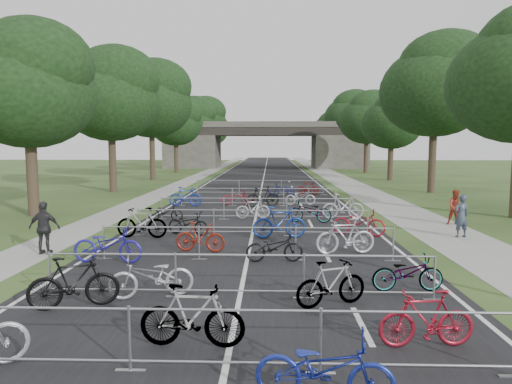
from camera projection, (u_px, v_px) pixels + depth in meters
ground at (225, 373)px, 7.35m from camera, size 200.00×200.00×0.00m
road at (264, 174)px, 57.05m from camera, size 11.00×140.00×0.01m
sidewalk_right at (329, 174)px, 56.81m from camera, size 3.00×140.00×0.01m
sidewalk_left at (205, 173)px, 57.29m from camera, size 2.00×140.00×0.01m
lane_markings at (264, 174)px, 57.05m from camera, size 0.12×140.00×0.00m
overpass_bridge at (266, 145)px, 71.60m from camera, size 31.00×8.00×7.05m
tree_left_0 at (29, 88)px, 22.86m from camera, size 6.72×6.72×10.25m
tree_left_1 at (111, 96)px, 34.70m from camera, size 7.56×7.56×11.53m
tree_right_1 at (437, 87)px, 33.88m from camera, size 8.18×8.18×12.47m
tree_left_2 at (152, 101)px, 46.55m from camera, size 8.40×8.40×12.81m
tree_right_2 at (393, 122)px, 46.01m from camera, size 6.16×6.16×9.39m
tree_left_3 at (176, 122)px, 58.65m from camera, size 6.72×6.72×10.25m
tree_right_3 at (368, 118)px, 57.84m from camera, size 7.17×7.17×10.93m
tree_left_4 at (192, 121)px, 70.49m from camera, size 7.56×7.56×11.53m
tree_right_4 at (351, 116)px, 69.67m from camera, size 8.18×8.18×12.47m
tree_left_5 at (203, 119)px, 82.33m from camera, size 8.40×8.40×12.81m
tree_right_5 at (339, 131)px, 81.80m from camera, size 6.16×6.16×9.39m
tree_left_6 at (212, 131)px, 94.43m from camera, size 6.72×6.72×10.25m
tree_right_6 at (331, 128)px, 93.62m from camera, size 7.17×7.17×10.93m
barrier_row_0 at (224, 341)px, 7.30m from camera, size 9.70×0.08×1.10m
barrier_row_1 at (240, 276)px, 10.87m from camera, size 9.70×0.08×1.10m
barrier_row_2 at (247, 243)px, 14.45m from camera, size 9.70×0.08×1.10m
barrier_row_3 at (252, 223)px, 18.23m from camera, size 9.70×0.08×1.10m
barrier_row_4 at (255, 209)px, 22.21m from camera, size 9.70×0.08×1.10m
barrier_row_5 at (258, 197)px, 27.18m from camera, size 9.70×0.08×1.10m
barrier_row_6 at (260, 187)px, 33.14m from camera, size 9.70×0.08×1.10m
bike_1 at (192, 316)px, 8.22m from camera, size 1.96×0.65×1.16m
bike_2 at (324, 369)px, 6.43m from camera, size 2.06×0.98×1.04m
bike_3 at (427, 319)px, 8.21m from camera, size 1.80×0.66×1.06m
bike_4 at (74, 283)px, 10.18m from camera, size 2.04×1.19×1.18m
bike_5 at (152, 277)px, 10.89m from camera, size 2.11×1.24×1.05m
bike_6 at (331, 284)px, 10.31m from camera, size 1.82×1.14×1.06m
bike_7 at (407, 273)px, 11.37m from camera, size 1.82×0.74×0.94m
bike_8 at (108, 245)px, 14.10m from camera, size 2.18×0.82×1.13m
bike_9 at (200, 237)px, 15.53m from camera, size 1.77×0.70×1.03m
bike_10 at (274, 247)px, 14.22m from camera, size 1.83×0.78×0.94m
bike_11 at (345, 237)px, 15.17m from camera, size 2.10×0.94×1.22m
bike_12 at (142, 223)px, 17.84m from camera, size 2.04×0.71×1.21m
bike_13 at (188, 223)px, 18.47m from camera, size 1.94×1.22×0.96m
bike_14 at (279, 223)px, 17.77m from camera, size 2.16×0.88×1.26m
bike_15 at (359, 222)px, 18.31m from camera, size 2.21×1.29×1.10m
bike_16 at (165, 212)px, 21.70m from camera, size 1.77×0.74×0.91m
bike_17 at (253, 209)px, 22.47m from camera, size 1.76×0.73×1.03m
bike_18 at (310, 211)px, 21.40m from camera, size 2.10×1.02×1.06m
bike_19 at (343, 207)px, 22.32m from camera, size 2.14×0.78×1.26m
bike_20 at (185, 197)px, 27.01m from camera, size 1.95×0.63×1.16m
bike_21 at (237, 198)px, 27.46m from camera, size 1.83×0.81×0.93m
bike_22 at (263, 197)px, 26.77m from camera, size 2.08×1.20×1.21m
bike_23 at (300, 197)px, 27.57m from camera, size 1.87×0.79×0.96m
bike_26 at (283, 190)px, 32.18m from camera, size 1.94×1.12×0.97m
bike_27 at (308, 188)px, 33.25m from camera, size 1.64×0.55×0.97m
pedestrian_a at (461, 216)px, 17.96m from camera, size 0.71×0.55×1.71m
pedestrian_b at (456, 208)px, 20.74m from camera, size 0.85×0.70×1.61m
pedestrian_c at (44, 228)px, 15.19m from camera, size 1.04×0.44×1.77m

